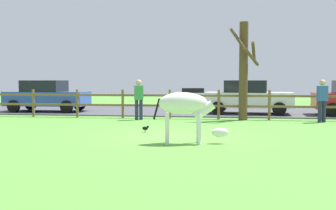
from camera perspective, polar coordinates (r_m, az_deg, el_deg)
name	(u,v)px	position (r m, az deg, el deg)	size (l,w,h in m)	color
ground_plane	(173,136)	(11.06, 0.82, -4.65)	(60.00, 60.00, 0.00)	#549338
parking_asphalt	(196,110)	(20.26, 4.16, -0.79)	(28.00, 7.40, 0.05)	#47474C
paddock_fence	(170,102)	(16.03, 0.28, 0.44)	(20.53, 0.11, 1.22)	brown
bare_tree	(244,69)	(15.67, 11.28, 5.25)	(1.22, 1.00, 3.94)	#513A23
zebra	(186,107)	(9.65, 2.77, -0.35)	(1.93, 0.64, 1.41)	white
crow_on_grass	(145,128)	(11.87, -3.39, -3.47)	(0.22, 0.10, 0.20)	black
parked_car_blue	(47,96)	(20.07, -17.68, 1.34)	(4.01, 1.90, 1.56)	#2D4CAD
parked_car_white	(248,97)	(18.27, 11.85, 1.22)	(4.13, 2.16, 1.56)	white
visitor_left_of_tree	(139,98)	(15.52, -4.40, 1.10)	(0.41, 0.31, 1.64)	#232847
visitor_right_of_tree	(322,99)	(15.69, 22.08, 0.87)	(0.41, 0.31, 1.64)	#232847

